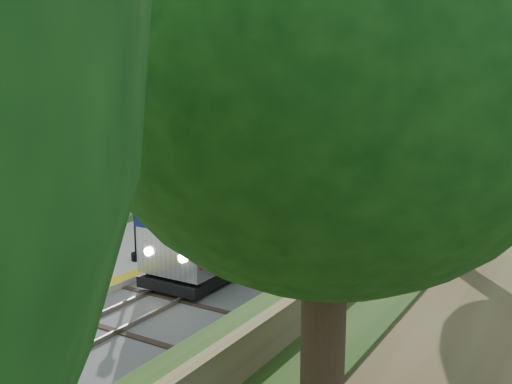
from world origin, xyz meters
The scene contains 9 objects.
trackbed centered at (2.00, 60.00, 0.07)m, with size 9.50×170.00×0.28m.
platform centered at (-5.20, 16.00, 0.19)m, with size 6.40×68.00×0.38m, color #A89C87.
yellow_stripe centered at (-2.35, 16.00, 0.39)m, with size 0.55×68.00×0.01m, color gold.
station_building centered at (-14.00, 30.00, 4.09)m, with size 8.60×6.60×8.00m.
signal_gantry centered at (2.47, 54.99, 4.82)m, with size 8.40×0.38×6.20m.
trees_behind_platform centered at (-11.17, 20.67, 4.53)m, with size 7.82×53.32×7.21m.
train centered at (0.00, 63.01, 2.12)m, with size 2.79×111.87×4.09m.
lamppost_far centered at (-3.39, 10.21, 2.51)m, with size 0.47×0.47×4.78m.
signal_farside centered at (6.20, 17.87, 3.75)m, with size 0.33×0.26×5.94m.
Camera 1 is at (12.86, -6.90, 7.63)m, focal length 40.00 mm.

